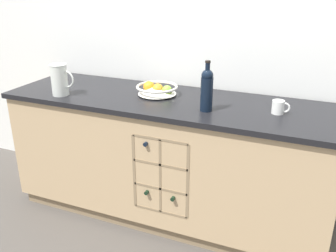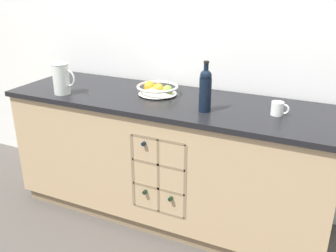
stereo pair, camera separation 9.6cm
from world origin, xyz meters
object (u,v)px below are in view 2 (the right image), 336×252
Objects in this scene: fruit_bowl at (157,89)px; ceramic_mug at (278,109)px; standing_wine_bottle at (205,89)px; white_pitcher at (61,78)px.

fruit_bowl is 0.84m from ceramic_mug.
ceramic_mug is at bearing 15.73° from standing_wine_bottle.
standing_wine_bottle is (0.41, -0.18, 0.10)m from fruit_bowl.
fruit_bowl reaches higher than ceramic_mug.
white_pitcher reaches higher than ceramic_mug.
white_pitcher is 1.47m from ceramic_mug.
ceramic_mug is at bearing -4.28° from fruit_bowl.
ceramic_mug is at bearing 7.78° from white_pitcher.
standing_wine_bottle is at bearing 4.44° from white_pitcher.
fruit_bowl is 0.93× the size of standing_wine_bottle.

